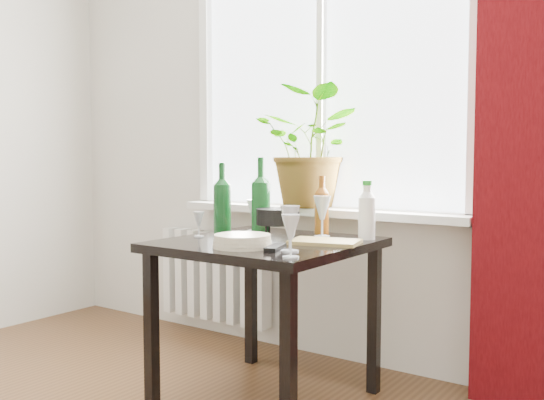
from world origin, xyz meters
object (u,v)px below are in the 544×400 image
Objects in this scene: radiator at (215,276)px; cutting_board at (325,242)px; wineglass_back_center at (322,216)px; cleaning_bottle at (367,210)px; wineglass_front_left at (199,224)px; wine_bottle_right at (261,196)px; bottle_amber at (322,204)px; potted_plant at (314,148)px; table at (266,260)px; wine_bottle_left at (222,198)px; wineglass_front_right at (290,228)px; tv_remote at (275,247)px; wineglass_back_left at (253,215)px; wineglass_far_right at (291,236)px; plate_stack at (242,241)px; fondue_pot at (276,224)px.

radiator is 2.71× the size of cutting_board.
wineglass_back_center reaches higher than cutting_board.
cleaning_bottle reaches higher than wineglass_front_left.
radiator is 1.31m from cutting_board.
bottle_amber is at bearing 55.90° from wine_bottle_right.
potted_plant is 2.20× the size of bottle_amber.
potted_plant is at bearing 101.59° from table.
wineglass_front_left is (-0.04, -0.12, -0.12)m from wine_bottle_left.
wine_bottle_right is (0.75, -0.53, 0.55)m from radiator.
wineglass_front_right is (0.40, -0.83, -0.33)m from potted_plant.
wineglass_front_right is 1.13× the size of tv_remote.
wineglass_back_left is 0.33m from wineglass_front_left.
cleaning_bottle is at bearing 70.01° from cutting_board.
cutting_board is at bearing -56.06° from wineglass_back_center.
wineglass_far_right reaches higher than cutting_board.
wineglass_back_left reaches higher than cutting_board.
tv_remote is at bearing 10.65° from plate_stack.
wineglass_back_center is at bearing 77.39° from tv_remote.
cutting_board reaches higher than table.
wineglass_front_left is at bearing -155.54° from fondue_pot.
potted_plant is at bearing 125.68° from cutting_board.
wineglass_back_center is at bearing 77.94° from plate_stack.
wineglass_back_left is at bearing -174.11° from cleaning_bottle.
tv_remote is at bearing -46.64° from table.
cutting_board is at bearing -56.95° from bottle_amber.
wine_bottle_left reaches higher than wineglass_front_right.
wineglass_far_right is at bearing -57.63° from tv_remote.
fondue_pot is at bearing -177.10° from cutting_board.
wine_bottle_right is at bearing 136.22° from table.
fondue_pot is at bearing -100.91° from bottle_amber.
wineglass_far_right is 0.62m from wineglass_back_center.
table is 7.00× the size of wineglass_front_left.
potted_plant is at bearing 128.50° from bottle_amber.
radiator is at bearing 141.27° from wineglass_far_right.
plate_stack is (0.29, -0.47, -0.06)m from wineglass_back_left.
wineglass_front_left reaches higher than table.
cutting_board is (0.37, -0.03, -0.18)m from wine_bottle_right.
wineglass_front_left is at bearing 159.01° from plate_stack.
wineglass_back_center reaches higher than wineglass_front_right.
wine_bottle_right reaches higher than wineglass_back_center.
wine_bottle_right is at bearing -148.50° from wineglass_back_center.
wineglass_front_right is 1.14× the size of wineglass_back_left.
plate_stack is at bearing -38.70° from wine_bottle_left.
table is 0.37m from wineglass_front_left.
table is 0.39m from wineglass_back_left.
wine_bottle_left is 0.49m from wineglass_back_center.
wine_bottle_right reaches higher than tv_remote.
table is 2.88× the size of cutting_board.
wine_bottle_left is at bearing -46.63° from radiator.
wineglass_front_right is at bearing -25.24° from tv_remote.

